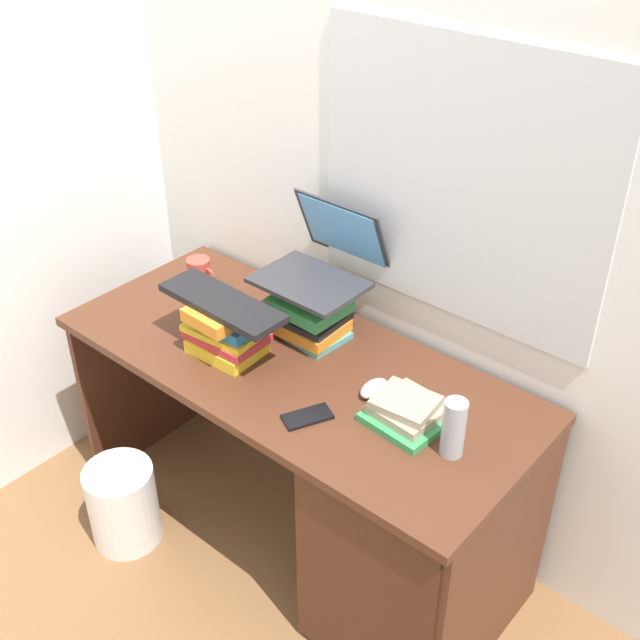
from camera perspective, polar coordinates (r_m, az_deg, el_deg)
The scene contains 14 objects.
ground_plane at distance 2.92m, azimuth -1.60°, elevation -14.74°, with size 6.00×6.00×0.00m, color brown.
wall_back at distance 2.39m, azimuth 4.05°, elevation 11.97°, with size 6.00×0.06×2.60m.
wall_left at distance 2.86m, azimuth -17.70°, elevation 14.18°, with size 0.05×6.00×2.60m, color silver.
desk at distance 2.44m, azimuth 4.88°, elevation -13.16°, with size 1.52×0.66×0.74m.
book_stack_tall at distance 2.49m, azimuth -0.79°, elevation 0.61°, with size 0.24×0.20×0.18m.
book_stack_keyboard_riser at distance 2.43m, azimuth -6.78°, elevation -0.70°, with size 0.25×0.19×0.17m.
book_stack_side at distance 2.20m, azimuth 6.24°, elevation -6.49°, with size 0.22×0.21×0.07m.
laptop at distance 2.46m, azimuth 0.24°, elevation 4.28°, with size 0.33×0.33×0.23m.
keyboard at distance 2.38m, azimuth -7.01°, elevation 1.24°, with size 0.42×0.14×0.02m, color black.
computer_mouse at distance 2.29m, azimuth 3.88°, elevation -4.89°, with size 0.06×0.10×0.04m, color #A5A8AD.
mug at distance 2.82m, azimuth -8.62°, elevation 3.47°, with size 0.12×0.08×0.09m.
water_bottle at distance 2.08m, azimuth 9.53°, elevation -7.62°, with size 0.06×0.06×0.17m, color #999EA5.
cell_phone at distance 2.21m, azimuth -0.91°, elevation -6.93°, with size 0.07×0.14×0.01m, color black.
wastebasket at distance 2.87m, azimuth -13.89°, elevation -12.65°, with size 0.24×0.24×0.31m, color silver.
Camera 1 is at (1.32, -1.43, 2.18)m, focal length 44.80 mm.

